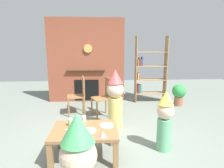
{
  "coord_description": "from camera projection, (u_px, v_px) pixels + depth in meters",
  "views": [
    {
      "loc": [
        -0.09,
        -3.05,
        1.62
      ],
      "look_at": [
        0.15,
        0.4,
        0.93
      ],
      "focal_mm": 30.81,
      "sensor_mm": 36.0,
      "label": 1
    }
  ],
  "objects": [
    {
      "name": "bookshelf",
      "position": [
        148.0,
        72.0,
        5.57
      ],
      "size": [
        0.9,
        0.28,
        1.9
      ],
      "color": "#9E7A51",
      "rests_on": "ground_plane"
    },
    {
      "name": "paper_cup_near_left",
      "position": [
        71.0,
        123.0,
        2.88
      ],
      "size": [
        0.07,
        0.07,
        0.1
      ],
      "primitive_type": "cylinder",
      "color": "#8CD18C",
      "rests_on": "coffee_table"
    },
    {
      "name": "child_in_pink",
      "position": [
        165.0,
        119.0,
        2.96
      ],
      "size": [
        0.26,
        0.26,
        0.96
      ],
      "rotation": [
        0.0,
        0.0,
        -3.04
      ],
      "color": "#66B27F",
      "rests_on": "ground_plane"
    },
    {
      "name": "dining_chair_left",
      "position": [
        80.0,
        93.0,
        4.59
      ],
      "size": [
        0.46,
        0.46,
        0.9
      ],
      "rotation": [
        0.0,
        0.0,
        3.3
      ],
      "color": "olive",
      "rests_on": "ground_plane"
    },
    {
      "name": "dining_chair_middle",
      "position": [
        105.0,
        95.0,
        4.42
      ],
      "size": [
        0.51,
        0.51,
        0.9
      ],
      "rotation": [
        0.0,
        0.0,
        3.5
      ],
      "color": "olive",
      "rests_on": "ground_plane"
    },
    {
      "name": "brick_fireplace_feature",
      "position": [
        86.0,
        61.0,
        5.58
      ],
      "size": [
        2.2,
        0.28,
        2.4
      ],
      "color": "brown",
      "rests_on": "ground_plane"
    },
    {
      "name": "birthday_cake_slice",
      "position": [
        103.0,
        134.0,
        2.53
      ],
      "size": [
        0.1,
        0.1,
        0.07
      ],
      "primitive_type": "cone",
      "color": "pink",
      "rests_on": "coffee_table"
    },
    {
      "name": "paper_plate_front",
      "position": [
        107.0,
        125.0,
        2.88
      ],
      "size": [
        0.21,
        0.21,
        0.01
      ],
      "primitive_type": "cylinder",
      "color": "white",
      "rests_on": "coffee_table"
    },
    {
      "name": "potted_plant_tall",
      "position": [
        179.0,
        93.0,
        5.26
      ],
      "size": [
        0.37,
        0.37,
        0.6
      ],
      "color": "#9E5B42",
      "rests_on": "ground_plane"
    },
    {
      "name": "coffee_table",
      "position": [
        85.0,
        134.0,
        2.78
      ],
      "size": [
        0.94,
        0.7,
        0.44
      ],
      "color": "olive",
      "rests_on": "ground_plane"
    },
    {
      "name": "table_fork",
      "position": [
        70.0,
        129.0,
        2.76
      ],
      "size": [
        0.15,
        0.02,
        0.01
      ],
      "primitive_type": "cube",
      "rotation": [
        0.0,
        0.0,
        3.1
      ],
      "color": "silver",
      "rests_on": "coffee_table"
    },
    {
      "name": "child_by_the_chairs",
      "position": [
        115.0,
        98.0,
        3.73
      ],
      "size": [
        0.33,
        0.33,
        1.18
      ],
      "rotation": [
        0.0,
        0.0,
        -2.07
      ],
      "color": "#E0CC66",
      "rests_on": "ground_plane"
    },
    {
      "name": "paper_cup_near_right",
      "position": [
        75.0,
        134.0,
        2.5
      ],
      "size": [
        0.08,
        0.08,
        0.1
      ],
      "primitive_type": "cylinder",
      "color": "#669EE0",
      "rests_on": "coffee_table"
    },
    {
      "name": "paper_plate_rear",
      "position": [
        89.0,
        131.0,
        2.71
      ],
      "size": [
        0.2,
        0.2,
        0.01
      ],
      "primitive_type": "cylinder",
      "color": "white",
      "rests_on": "coffee_table"
    },
    {
      "name": "ground_plane",
      "position": [
        105.0,
        142.0,
        3.3
      ],
      "size": [
        12.0,
        12.0,
        0.0
      ],
      "primitive_type": "plane",
      "color": "gray"
    },
    {
      "name": "paper_cup_center",
      "position": [
        84.0,
        119.0,
        3.05
      ],
      "size": [
        0.06,
        0.06,
        0.09
      ],
      "primitive_type": "cylinder",
      "color": "silver",
      "rests_on": "coffee_table"
    }
  ]
}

